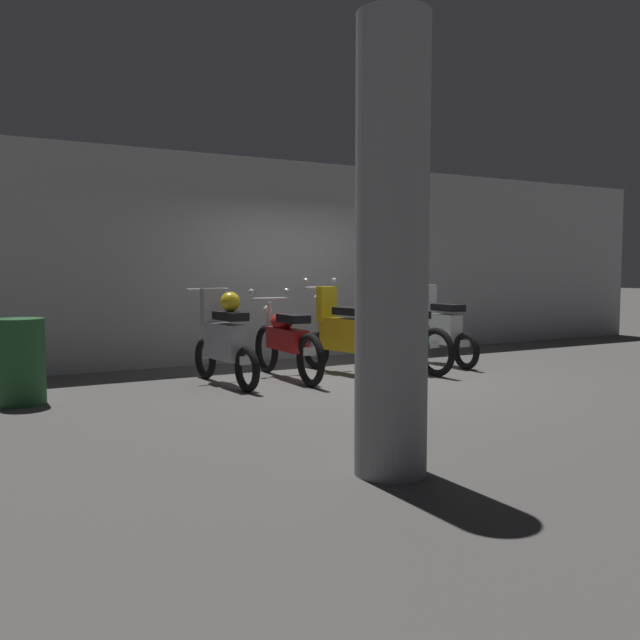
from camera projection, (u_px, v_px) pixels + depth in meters
ground_plane at (356, 377)px, 8.86m from camera, size 80.00×80.00×0.00m
back_wall at (282, 261)px, 10.67m from camera, size 16.00×0.30×3.10m
motorbike_slot_0 at (224, 339)px, 8.24m from camera, size 0.56×1.68×1.18m
motorbike_slot_1 at (286, 341)px, 8.70m from camera, size 0.59×1.95×1.15m
motorbike_slot_2 at (341, 335)px, 9.15m from camera, size 0.58×1.67×1.29m
motorbike_slot_3 at (401, 335)px, 9.42m from camera, size 0.59×1.95×1.15m
motorbike_slot_4 at (439, 329)px, 10.03m from camera, size 0.56×1.68×1.18m
support_pillar at (392, 249)px, 4.57m from camera, size 0.50×0.50×3.10m
trash_bin at (21, 362)px, 7.05m from camera, size 0.49×0.49×0.90m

